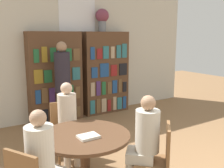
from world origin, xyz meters
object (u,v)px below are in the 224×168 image
Objects in this scene: seated_reader_back at (43,160)px; librarian_standing at (62,76)px; flower_vase at (102,18)px; reading_table at (85,144)px; bookshelf_left at (55,78)px; chair_left_side at (65,128)px; seated_reader_right at (144,139)px; chair_far_side at (159,157)px; bookshelf_right at (106,73)px; seated_reader_left at (68,118)px.

librarian_standing reaches higher than seated_reader_back.
flower_vase is 3.69m from reading_table.
bookshelf_left is 3.76× the size of flower_vase.
seated_reader_back is at bearing -112.85° from bookshelf_left.
flower_vase is at bearing -126.86° from chair_left_side.
flower_vase is at bearing 0.22° from bookshelf_left.
seated_reader_back is (-2.48, -3.04, -1.60)m from flower_vase.
flower_vase is 3.80m from seated_reader_right.
bookshelf_left is 1.60× the size of seated_reader_right.
librarian_standing is at bearing -104.05° from chair_left_side.
chair_far_side reaches higher than reading_table.
flower_vase is 3.08m from chair_left_side.
reading_table is 0.90m from chair_left_side.
bookshelf_right is at bearing -3.44° from flower_vase.
chair_far_side is 0.73× the size of seated_reader_back.
bookshelf_right is 3.58m from chair_far_side.
librarian_standing is (0.09, 2.68, 0.39)m from seated_reader_right.
reading_table is 0.91× the size of seated_reader_right.
librarian_standing is (-0.03, -0.50, 0.11)m from bookshelf_left.
bookshelf_right is 2.22× the size of chair_left_side.
bookshelf_right is 3.49m from seated_reader_right.
chair_far_side is (0.66, -0.62, -0.09)m from reading_table.
bookshelf_right is at bearing 19.30° from seated_reader_right.
flower_vase reaches higher than librarian_standing.
bookshelf_left reaches higher than seated_reader_back.
seated_reader_back reaches higher than chair_left_side.
seated_reader_back is at bearing 125.96° from seated_reader_right.
librarian_standing reaches higher than chair_left_side.
seated_reader_right reaches higher than chair_left_side.
bookshelf_right is at bearing 54.23° from reading_table.
bookshelf_left reaches higher than librarian_standing.
reading_table is at bearing -105.73° from librarian_standing.
flower_vase is 3.95m from chair_far_side.
bookshelf_right reaches higher than chair_left_side.
seated_reader_back is (-1.29, 0.27, 0.20)m from chair_far_side.
bookshelf_right is 2.60m from chair_left_side.
chair_left_side is 0.27m from seated_reader_left.
reading_table is 1.26× the size of chair_far_side.
seated_reader_right is 1.01× the size of seated_reader_back.
librarian_standing is at bearing 44.01° from chair_far_side.
bookshelf_left is 3.34m from chair_far_side.
seated_reader_left is at bearing 82.81° from reading_table.
chair_left_side is 0.73× the size of seated_reader_back.
seated_reader_right is at bearing -113.89° from bookshelf_right.
seated_reader_left is at bearing 116.99° from seated_reader_back.
bookshelf_right is 1.31m from flower_vase.
reading_table is at bearing -103.55° from bookshelf_left.
seated_reader_back is at bearing -151.19° from reading_table.
bookshelf_right is 1.60× the size of seated_reader_right.
chair_far_side is (0.54, -1.51, 0.00)m from chair_left_side.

